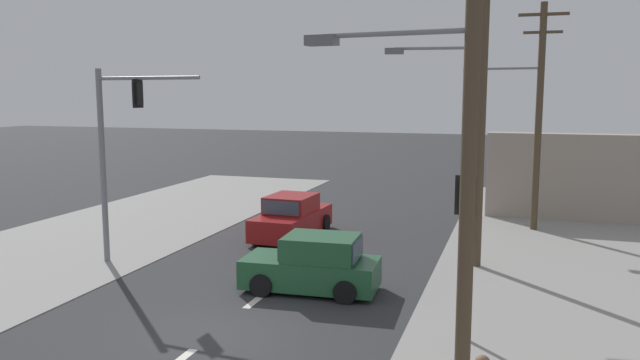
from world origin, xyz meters
TOP-DOWN VIEW (x-y plane):
  - ground_plane at (0.00, 0.00)m, footprint 140.00×140.00m
  - lane_dash_mid at (0.00, 3.00)m, footprint 0.20×2.40m
  - lane_dash_far at (0.00, 8.00)m, footprint 0.20×2.40m
  - kerb_left_verge at (-8.50, 4.00)m, footprint 8.00×40.00m
  - utility_pole_foreground_right at (5.34, -1.50)m, footprint 3.78×0.62m
  - utility_pole_midground_right at (5.03, 7.38)m, footprint 3.77×0.67m
  - utility_pole_background_right at (6.80, 13.41)m, footprint 3.78×0.62m
  - traffic_signal_mast at (-5.43, 4.41)m, footprint 3.68×0.47m
  - pedestal_signal_right_kerb at (5.23, 1.50)m, footprint 0.44×0.29m
  - shopfront_wall_far at (11.00, 16.00)m, footprint 12.00×1.00m
  - hatchback_kerbside_parked at (1.16, 3.62)m, footprint 3.72×1.93m
  - sedan_oncoming_mid at (-1.60, 9.45)m, footprint 2.02×4.30m

SIDE VIEW (x-z plane):
  - ground_plane at x=0.00m, z-range 0.00..0.00m
  - lane_dash_mid at x=0.00m, z-range 0.00..0.01m
  - lane_dash_far at x=0.00m, z-range 0.00..0.01m
  - kerb_left_verge at x=-8.50m, z-range 0.00..0.02m
  - hatchback_kerbside_parked at x=1.16m, z-range -0.06..1.47m
  - sedan_oncoming_mid at x=-1.60m, z-range -0.08..1.48m
  - shopfront_wall_far at x=11.00m, z-range 0.00..3.60m
  - pedestal_signal_right_kerb at x=5.23m, z-range 0.64..4.20m
  - traffic_signal_mast at x=-5.43m, z-range 0.83..6.83m
  - utility_pole_background_right at x=6.80m, z-range 0.35..8.96m
  - utility_pole_foreground_right at x=5.34m, z-range 0.35..9.03m
  - utility_pole_midground_right at x=5.03m, z-range 0.36..9.50m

